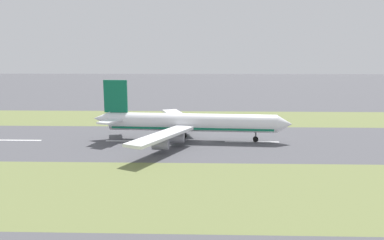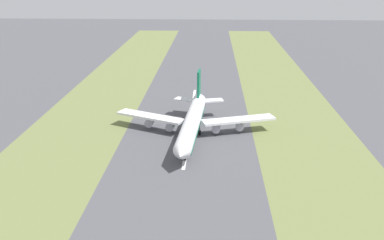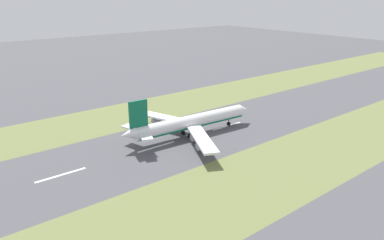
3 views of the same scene
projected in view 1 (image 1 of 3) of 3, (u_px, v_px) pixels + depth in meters
The scene contains 7 objects.
ground_plane at pixel (206, 141), 124.92m from camera, with size 800.00×800.00×0.00m, color #4C4C51.
grass_median_west at pixel (205, 118), 169.18m from camera, with size 40.00×600.00×0.01m, color olive.
grass_median_east at pixel (208, 190), 80.65m from camera, with size 40.00×600.00×0.01m, color olive.
centreline_dash_near at pixel (15, 140), 126.78m from camera, with size 1.20×18.00×0.01m, color silver.
centreline_dash_mid at pixel (132, 141), 125.63m from camera, with size 1.20×18.00×0.01m, color silver.
centreline_dash_far at pixel (252, 142), 124.48m from camera, with size 1.20×18.00×0.01m, color silver.
airplane_main_jet at pixel (186, 123), 125.67m from camera, with size 63.99×67.22×20.20m.
Camera 1 is at (121.74, -1.11, 29.28)m, focal length 35.00 mm.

